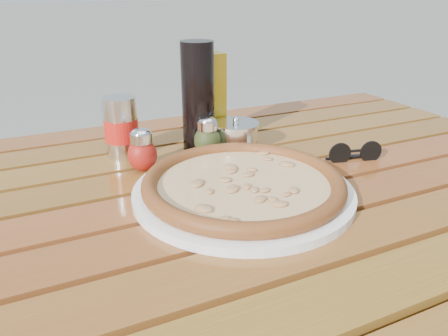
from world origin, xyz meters
name	(u,v)px	position (x,y,z in m)	size (l,w,h in m)	color
table	(229,227)	(0.00, 0.00, 0.67)	(1.40, 0.90, 0.75)	#321C0B
plate	(243,192)	(0.01, -0.03, 0.76)	(0.36, 0.36, 0.01)	white
pizza	(243,183)	(0.01, -0.03, 0.77)	(0.36, 0.36, 0.03)	beige
pepper_shaker	(142,150)	(-0.11, 0.14, 0.79)	(0.06, 0.06, 0.08)	#B11E14
oregano_shaker	(207,137)	(0.03, 0.16, 0.79)	(0.07, 0.07, 0.08)	#38411A
dark_bottle	(198,97)	(0.03, 0.20, 0.86)	(0.07, 0.07, 0.22)	black
soda_can	(121,128)	(-0.13, 0.23, 0.81)	(0.07, 0.07, 0.12)	silver
olive_oil_cruet	(210,97)	(0.07, 0.25, 0.85)	(0.06, 0.06, 0.21)	#C39214
parmesan_tin	(236,136)	(0.09, 0.16, 0.78)	(0.12, 0.12, 0.07)	silver
sunglasses	(355,153)	(0.28, 0.01, 0.77)	(0.11, 0.05, 0.04)	black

